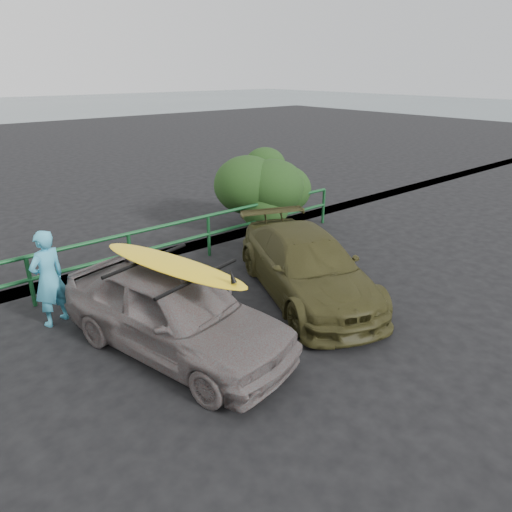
% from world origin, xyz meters
% --- Properties ---
extents(ground, '(80.00, 80.00, 0.00)m').
position_xyz_m(ground, '(0.00, 0.00, 0.00)').
color(ground, black).
extents(guardrail, '(14.00, 0.08, 1.04)m').
position_xyz_m(guardrail, '(0.00, 5.00, 0.52)').
color(guardrail, '#154A24').
rests_on(guardrail, ground).
extents(shrub_right, '(3.20, 2.40, 2.01)m').
position_xyz_m(shrub_right, '(5.00, 5.50, 1.01)').
color(shrub_right, '#1E3C16').
rests_on(shrub_right, ground).
extents(sedan, '(2.57, 4.34, 1.39)m').
position_xyz_m(sedan, '(0.35, 2.01, 0.69)').
color(sedan, '#625958').
rests_on(sedan, ground).
extents(olive_vehicle, '(3.22, 4.64, 1.25)m').
position_xyz_m(olive_vehicle, '(3.33, 2.06, 0.62)').
color(olive_vehicle, '#3B391A').
rests_on(olive_vehicle, ground).
extents(man, '(0.73, 0.61, 1.73)m').
position_xyz_m(man, '(-0.89, 4.11, 0.86)').
color(man, '#46AFD2').
rests_on(man, ground).
extents(roof_rack, '(1.89, 1.53, 0.06)m').
position_xyz_m(roof_rack, '(0.35, 2.01, 1.41)').
color(roof_rack, black).
rests_on(roof_rack, sedan).
extents(surfboard, '(1.27, 2.93, 0.09)m').
position_xyz_m(surfboard, '(0.35, 2.01, 1.48)').
color(surfboard, yellow).
rests_on(surfboard, roof_rack).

